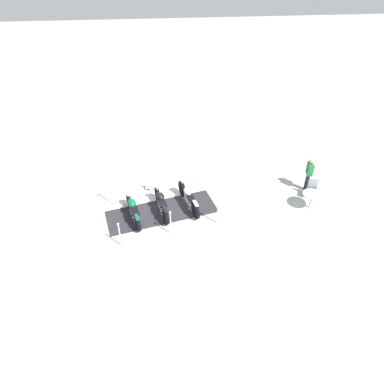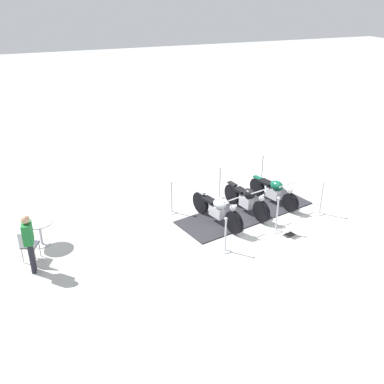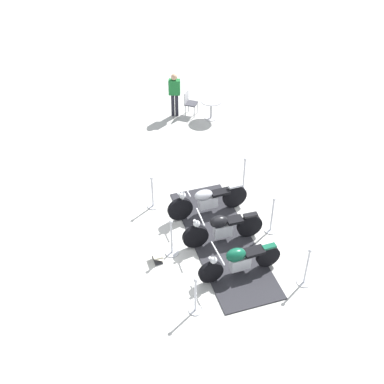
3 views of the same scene
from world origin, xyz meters
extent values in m
plane|color=silver|center=(0.00, 0.00, 0.00)|extent=(80.00, 80.00, 0.00)
cube|color=#28282D|center=(0.00, 0.00, 0.02)|extent=(4.82, 2.58, 0.03)
cylinder|color=black|center=(0.95, 1.06, 0.39)|extent=(0.29, 0.71, 0.71)
cylinder|color=black|center=(1.37, -0.51, 0.39)|extent=(0.29, 0.71, 0.71)
cube|color=silver|center=(1.16, 0.27, 0.40)|extent=(0.33, 0.56, 0.35)
ellipsoid|color=#B7BAC1|center=(1.13, 0.40, 0.70)|extent=(0.41, 0.57, 0.29)
cube|color=black|center=(1.26, -0.08, 0.65)|extent=(0.39, 0.57, 0.08)
cube|color=#B7BAC1|center=(1.37, -0.51, 0.77)|extent=(0.23, 0.41, 0.06)
cylinder|color=silver|center=(0.97, 0.97, 0.69)|extent=(0.15, 0.33, 0.60)
cylinder|color=silver|center=(0.99, 0.88, 1.05)|extent=(0.68, 0.22, 0.04)
sphere|color=silver|center=(0.97, 0.98, 0.85)|extent=(0.18, 0.18, 0.18)
cylinder|color=black|center=(-0.15, 0.73, 0.38)|extent=(0.26, 0.70, 0.68)
cylinder|color=black|center=(0.15, -0.73, 0.38)|extent=(0.26, 0.70, 0.68)
cube|color=silver|center=(0.00, 0.00, 0.41)|extent=(0.31, 0.51, 0.38)
ellipsoid|color=black|center=(-0.02, 0.12, 0.74)|extent=(0.41, 0.53, 0.32)
cube|color=black|center=(0.06, -0.30, 0.69)|extent=(0.37, 0.46, 0.08)
cube|color=black|center=(0.15, -0.73, 0.75)|extent=(0.22, 0.40, 0.06)
cylinder|color=silver|center=(-0.14, 0.66, 0.67)|extent=(0.12, 0.27, 0.59)
cylinder|color=silver|center=(-0.12, 0.60, 1.02)|extent=(0.67, 0.17, 0.04)
sphere|color=silver|center=(-0.14, 0.70, 0.82)|extent=(0.18, 0.18, 0.18)
cylinder|color=black|center=(-1.36, 0.46, 0.34)|extent=(0.28, 0.63, 0.62)
cylinder|color=black|center=(-0.96, -1.01, 0.34)|extent=(0.28, 0.63, 0.62)
cube|color=silver|center=(-1.16, -0.27, 0.38)|extent=(0.35, 0.54, 0.36)
ellipsoid|color=#0F5138|center=(-1.19, -0.15, 0.70)|extent=(0.45, 0.57, 0.33)
cube|color=black|center=(-1.07, -0.62, 0.65)|extent=(0.42, 0.57, 0.08)
cube|color=#0F5138|center=(-0.96, -1.01, 0.68)|extent=(0.23, 0.37, 0.06)
cylinder|color=silver|center=(-1.34, 0.38, 0.60)|extent=(0.15, 0.31, 0.53)
cylinder|color=silver|center=(-1.32, 0.31, 0.93)|extent=(0.77, 0.25, 0.04)
sphere|color=silver|center=(-1.35, 0.40, 0.73)|extent=(0.18, 0.18, 0.18)
cylinder|color=silver|center=(2.22, -0.90, 0.01)|extent=(0.32, 0.32, 0.03)
cylinder|color=silver|center=(2.22, -0.90, 0.52)|extent=(0.05, 0.05, 0.98)
sphere|color=silver|center=(2.22, -0.90, 1.05)|extent=(0.09, 0.09, 0.09)
cylinder|color=silver|center=(-2.22, 0.90, 0.01)|extent=(0.31, 0.31, 0.03)
cylinder|color=silver|center=(-2.22, 0.90, 0.52)|extent=(0.05, 0.05, 0.99)
sphere|color=silver|center=(-2.22, 0.90, 1.05)|extent=(0.09, 0.09, 0.09)
cylinder|color=silver|center=(-1.58, -1.80, 0.01)|extent=(0.34, 0.34, 0.03)
cylinder|color=silver|center=(-1.58, -1.80, 0.54)|extent=(0.05, 0.05, 1.04)
sphere|color=silver|center=(-1.58, -1.80, 1.10)|extent=(0.09, 0.09, 0.09)
cylinder|color=silver|center=(0.32, -1.35, 0.01)|extent=(0.34, 0.34, 0.03)
cylinder|color=silver|center=(0.32, -1.35, 0.54)|extent=(0.05, 0.05, 1.04)
sphere|color=silver|center=(0.32, -1.35, 1.10)|extent=(0.09, 0.09, 0.09)
cylinder|color=silver|center=(1.58, 1.80, 0.01)|extent=(0.33, 0.33, 0.03)
cylinder|color=silver|center=(1.58, 1.80, 0.50)|extent=(0.05, 0.05, 0.95)
sphere|color=silver|center=(1.58, 1.80, 1.01)|extent=(0.09, 0.09, 0.09)
cylinder|color=silver|center=(-0.32, 1.35, 0.01)|extent=(0.36, 0.36, 0.03)
cylinder|color=silver|center=(-0.32, 1.35, 0.54)|extent=(0.05, 0.05, 1.03)
sphere|color=silver|center=(-0.32, 1.35, 1.09)|extent=(0.09, 0.09, 0.09)
cube|color=#333338|center=(-0.55, 1.73, 0.01)|extent=(0.38, 0.27, 0.02)
cube|color=beige|center=(-0.55, 1.73, 0.15)|extent=(0.37, 0.32, 0.17)
cylinder|color=#B7B7BC|center=(6.30, -0.37, 0.01)|extent=(0.45, 0.45, 0.02)
cylinder|color=#B7B7BC|center=(6.30, -0.37, 0.37)|extent=(0.07, 0.07, 0.69)
cylinder|color=#B7B7BC|center=(6.30, -0.37, 0.73)|extent=(0.81, 0.81, 0.03)
cylinder|color=#B7B7BC|center=(6.70, 0.09, 0.22)|extent=(0.03, 0.03, 0.44)
cylinder|color=#B7B7BC|center=(6.39, 0.22, 0.22)|extent=(0.03, 0.03, 0.44)
cylinder|color=#B7B7BC|center=(6.84, 0.40, 0.22)|extent=(0.03, 0.03, 0.44)
cylinder|color=#B7B7BC|center=(6.53, 0.54, 0.22)|extent=(0.03, 0.03, 0.44)
cube|color=#3F3F47|center=(6.61, 0.31, 0.46)|extent=(0.53, 0.53, 0.04)
cube|color=#B7B7BC|center=(6.69, 0.48, 0.69)|extent=(0.38, 0.19, 0.42)
cylinder|color=#23232D|center=(6.58, 0.84, 0.43)|extent=(0.12, 0.12, 0.87)
cylinder|color=#23232D|center=(6.60, 0.97, 0.43)|extent=(0.12, 0.12, 0.87)
cube|color=#1E7233|center=(6.59, 0.90, 1.14)|extent=(0.27, 0.43, 0.55)
sphere|color=tan|center=(6.59, 0.90, 1.53)|extent=(0.22, 0.22, 0.22)
camera|label=1|loc=(0.14, -11.15, 9.52)|focal=32.23mm
camera|label=2|loc=(6.22, 11.24, 6.79)|focal=41.53mm
camera|label=3|loc=(-9.72, 1.57, 9.62)|focal=48.30mm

